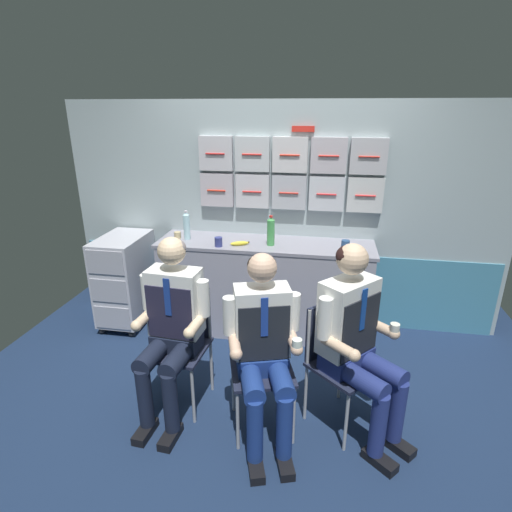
# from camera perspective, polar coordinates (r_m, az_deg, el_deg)

# --- Properties ---
(ground) EXTENTS (4.80, 4.80, 0.04)m
(ground) POSITION_cam_1_polar(r_m,az_deg,el_deg) (3.24, 0.05, -20.20)
(ground) COLOR #192946
(galley_bulkhead) EXTENTS (4.20, 0.14, 2.15)m
(galley_bulkhead) POSITION_cam_1_polar(r_m,az_deg,el_deg) (3.96, 3.61, 5.40)
(galley_bulkhead) COLOR #A3B4B9
(galley_bulkhead) RESTS_ON ground
(galley_counter) EXTENTS (2.00, 0.53, 0.91)m
(galley_counter) POSITION_cam_1_polar(r_m,az_deg,el_deg) (3.92, 1.20, -4.39)
(galley_counter) COLOR #9997A6
(galley_counter) RESTS_ON ground
(service_trolley) EXTENTS (0.40, 0.65, 0.91)m
(service_trolley) POSITION_cam_1_polar(r_m,az_deg,el_deg) (4.25, -17.85, -2.93)
(service_trolley) COLOR black
(service_trolley) RESTS_ON ground
(folding_chair_left) EXTENTS (0.43, 0.43, 0.86)m
(folding_chair_left) POSITION_cam_1_polar(r_m,az_deg,el_deg) (3.07, -10.25, -10.43)
(folding_chair_left) COLOR #A8AAAF
(folding_chair_left) RESTS_ON ground
(crew_member_left) EXTENTS (0.50, 0.63, 1.28)m
(crew_member_left) POSITION_cam_1_polar(r_m,az_deg,el_deg) (2.86, -11.80, -8.94)
(crew_member_left) COLOR black
(crew_member_left) RESTS_ON ground
(folding_chair_right) EXTENTS (0.50, 0.50, 0.86)m
(folding_chair_right) POSITION_cam_1_polar(r_m,az_deg,el_deg) (2.81, 0.57, -13.21)
(folding_chair_right) COLOR #A8AAAF
(folding_chair_right) RESTS_ON ground
(crew_member_right) EXTENTS (0.51, 0.66, 1.26)m
(crew_member_right) POSITION_cam_1_polar(r_m,az_deg,el_deg) (2.59, 1.10, -12.18)
(crew_member_right) COLOR black
(crew_member_right) RESTS_ON ground
(folding_chair_by_counter) EXTENTS (0.56, 0.56, 0.86)m
(folding_chair_by_counter) POSITION_cam_1_polar(r_m,az_deg,el_deg) (2.88, 11.06, -12.76)
(folding_chair_by_counter) COLOR #A8AAAF
(folding_chair_by_counter) RESTS_ON ground
(crew_member_by_counter) EXTENTS (0.68, 0.66, 1.31)m
(crew_member_by_counter) POSITION_cam_1_polar(r_m,az_deg,el_deg) (2.69, 13.92, -10.58)
(crew_member_by_counter) COLOR black
(crew_member_by_counter) RESTS_ON ground
(water_bottle_blue_cap) EXTENTS (0.07, 0.07, 0.27)m
(water_bottle_blue_cap) POSITION_cam_1_polar(r_m,az_deg,el_deg) (3.65, 2.09, 3.48)
(water_bottle_blue_cap) COLOR #459E50
(water_bottle_blue_cap) RESTS_ON galley_counter
(sparkling_bottle_green) EXTENTS (0.06, 0.06, 0.28)m
(sparkling_bottle_green) POSITION_cam_1_polar(r_m,az_deg,el_deg) (3.87, -9.69, 4.19)
(sparkling_bottle_green) COLOR #ABDAE6
(sparkling_bottle_green) RESTS_ON galley_counter
(coffee_cup_spare) EXTENTS (0.07, 0.07, 0.08)m
(coffee_cup_spare) POSITION_cam_1_polar(r_m,az_deg,el_deg) (3.65, -5.28, 2.02)
(coffee_cup_spare) COLOR navy
(coffee_cup_spare) RESTS_ON galley_counter
(coffee_cup_white) EXTENTS (0.07, 0.07, 0.06)m
(coffee_cup_white) POSITION_cam_1_polar(r_m,az_deg,el_deg) (3.70, 12.41, 1.71)
(coffee_cup_white) COLOR navy
(coffee_cup_white) RESTS_ON galley_counter
(espresso_cup_small) EXTENTS (0.06, 0.06, 0.06)m
(espresso_cup_small) POSITION_cam_1_polar(r_m,az_deg,el_deg) (3.94, -10.93, 2.93)
(espresso_cup_small) COLOR tan
(espresso_cup_small) RESTS_ON galley_counter
(snack_banana) EXTENTS (0.17, 0.10, 0.04)m
(snack_banana) POSITION_cam_1_polar(r_m,az_deg,el_deg) (3.67, -2.31, 1.78)
(snack_banana) COLOR yellow
(snack_banana) RESTS_ON galley_counter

